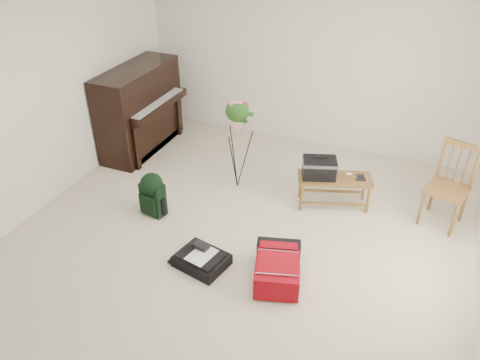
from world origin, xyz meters
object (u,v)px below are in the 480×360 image
at_px(bench, 325,169).
at_px(black_duffel, 202,259).
at_px(red_suitcase, 279,265).
at_px(piano, 141,111).
at_px(flower_stand, 237,146).
at_px(dining_chair, 448,186).
at_px(green_backpack, 152,192).

distance_m(bench, black_duffel, 1.89).
xyz_separation_m(red_suitcase, black_duffel, (-0.80, -0.15, -0.07)).
xyz_separation_m(piano, bench, (2.88, -0.41, -0.11)).
bearing_deg(red_suitcase, flower_stand, 110.49).
height_order(red_suitcase, black_duffel, red_suitcase).
bearing_deg(piano, dining_chair, -3.31).
relative_size(dining_chair, flower_stand, 0.80).
bearing_deg(black_duffel, green_backpack, 159.77).
relative_size(piano, dining_chair, 1.50).
bearing_deg(black_duffel, piano, 146.67).
bearing_deg(red_suitcase, green_backpack, 149.26).
xyz_separation_m(black_duffel, green_backpack, (-0.95, 0.60, 0.23)).
relative_size(red_suitcase, flower_stand, 0.61).
bearing_deg(red_suitcase, bench, 70.99).
distance_m(dining_chair, red_suitcase, 2.23).
bearing_deg(piano, black_duffel, -45.49).
bearing_deg(dining_chair, green_backpack, -144.05).
height_order(piano, bench, piano).
height_order(bench, black_duffel, bench).
height_order(bench, dining_chair, dining_chair).
bearing_deg(bench, piano, 153.06).
relative_size(piano, flower_stand, 1.20).
bearing_deg(flower_stand, dining_chair, -15.89).
height_order(bench, red_suitcase, bench).
height_order(piano, green_backpack, piano).
relative_size(red_suitcase, black_duffel, 1.29).
xyz_separation_m(piano, dining_chair, (4.28, -0.25, -0.11)).
height_order(bench, flower_stand, flower_stand).
bearing_deg(green_backpack, black_duffel, -22.44).
bearing_deg(piano, red_suitcase, -33.95).
distance_m(bench, red_suitcase, 1.52).
height_order(dining_chair, flower_stand, flower_stand).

